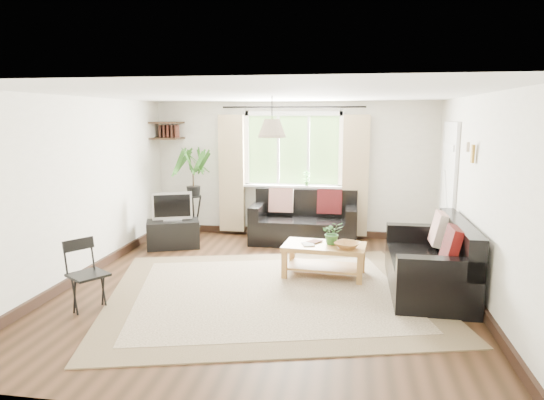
% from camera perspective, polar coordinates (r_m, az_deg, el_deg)
% --- Properties ---
extents(floor, '(5.50, 5.50, 0.00)m').
position_cam_1_polar(floor, '(6.30, -0.60, -10.08)').
color(floor, black).
rests_on(floor, ground).
extents(ceiling, '(5.50, 5.50, 0.00)m').
position_cam_1_polar(ceiling, '(5.92, -0.64, 12.31)').
color(ceiling, white).
rests_on(ceiling, floor).
extents(wall_back, '(5.00, 0.02, 2.40)m').
position_cam_1_polar(wall_back, '(8.69, 2.51, 3.59)').
color(wall_back, beige).
rests_on(wall_back, floor).
extents(wall_front, '(5.00, 0.02, 2.40)m').
position_cam_1_polar(wall_front, '(3.38, -8.73, -6.53)').
color(wall_front, beige).
rests_on(wall_front, floor).
extents(wall_left, '(0.02, 5.50, 2.40)m').
position_cam_1_polar(wall_left, '(6.88, -21.61, 1.25)').
color(wall_left, beige).
rests_on(wall_left, floor).
extents(wall_right, '(0.02, 5.50, 2.40)m').
position_cam_1_polar(wall_right, '(6.09, 23.24, 0.10)').
color(wall_right, beige).
rests_on(wall_right, floor).
extents(rug, '(4.57, 4.18, 0.02)m').
position_cam_1_polar(rug, '(6.05, -0.14, -10.82)').
color(rug, beige).
rests_on(rug, floor).
extents(window, '(2.50, 0.16, 2.16)m').
position_cam_1_polar(window, '(8.62, 2.50, 5.88)').
color(window, white).
rests_on(window, wall_back).
extents(door, '(0.06, 0.96, 2.06)m').
position_cam_1_polar(door, '(7.75, 19.97, 0.75)').
color(door, silver).
rests_on(door, wall_right).
extents(corner_shelf, '(0.50, 0.50, 0.34)m').
position_cam_1_polar(corner_shelf, '(8.95, -12.25, 7.99)').
color(corner_shelf, black).
rests_on(corner_shelf, wall_back).
extents(pendant_lamp, '(0.36, 0.36, 0.54)m').
position_cam_1_polar(pendant_lamp, '(6.31, 0.00, 8.98)').
color(pendant_lamp, beige).
rests_on(pendant_lamp, ceiling).
extents(wall_sconce, '(0.12, 0.12, 0.28)m').
position_cam_1_polar(wall_sconce, '(6.30, 22.31, 5.42)').
color(wall_sconce, beige).
rests_on(wall_sconce, wall_right).
extents(sofa_back, '(1.79, 0.90, 0.84)m').
position_cam_1_polar(sofa_back, '(8.29, 3.78, -2.18)').
color(sofa_back, black).
rests_on(sofa_back, floor).
extents(sofa_right, '(1.81, 0.91, 0.85)m').
position_cam_1_polar(sofa_right, '(6.31, 17.88, -6.47)').
color(sofa_right, black).
rests_on(sofa_right, floor).
extents(coffee_table, '(1.14, 0.69, 0.44)m').
position_cam_1_polar(coffee_table, '(6.62, 6.15, -7.09)').
color(coffee_table, olive).
rests_on(coffee_table, floor).
extents(table_plant, '(0.33, 0.31, 0.31)m').
position_cam_1_polar(table_plant, '(6.56, 7.13, -3.85)').
color(table_plant, '#2B5D25').
rests_on(table_plant, coffee_table).
extents(bowl, '(0.42, 0.42, 0.08)m').
position_cam_1_polar(bowl, '(6.42, 8.87, -5.27)').
color(bowl, '#A16E37').
rests_on(bowl, coffee_table).
extents(book_a, '(0.20, 0.24, 0.02)m').
position_cam_1_polar(book_a, '(6.51, 3.64, -5.24)').
color(book_a, silver).
rests_on(book_a, coffee_table).
extents(book_b, '(0.23, 0.25, 0.02)m').
position_cam_1_polar(book_b, '(6.71, 4.49, -4.79)').
color(book_b, '#562C22').
rests_on(book_b, coffee_table).
extents(tv_stand, '(0.95, 0.75, 0.45)m').
position_cam_1_polar(tv_stand, '(8.18, -11.55, -3.94)').
color(tv_stand, black).
rests_on(tv_stand, floor).
extents(tv, '(0.68, 0.44, 0.49)m').
position_cam_1_polar(tv, '(8.08, -11.66, -0.68)').
color(tv, '#A5A5AA').
rests_on(tv, tv_stand).
extents(palm_stand, '(0.78, 0.78, 1.60)m').
position_cam_1_polar(palm_stand, '(8.76, -9.21, 0.90)').
color(palm_stand, black).
rests_on(palm_stand, floor).
extents(folding_chair, '(0.56, 0.56, 0.79)m').
position_cam_1_polar(folding_chair, '(5.81, -20.82, -8.37)').
color(folding_chair, black).
rests_on(folding_chair, floor).
extents(sill_plant, '(0.14, 0.10, 0.27)m').
position_cam_1_polar(sill_plant, '(8.56, 4.07, 2.57)').
color(sill_plant, '#2D6023').
rests_on(sill_plant, window).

